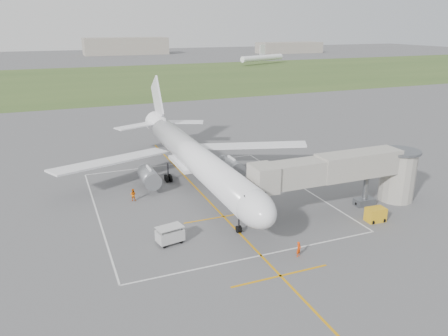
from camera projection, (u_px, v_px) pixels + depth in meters
name	position (u px, v px, depth m)	size (l,w,h in m)	color
ground	(197.00, 189.00, 61.29)	(700.00, 700.00, 0.00)	#565658
grass_strip	(93.00, 81.00, 175.56)	(700.00, 120.00, 0.02)	#3C5625
apron_markings	(211.00, 204.00, 56.17)	(28.20, 60.00, 0.01)	#CC880C
airliner	(195.00, 157.00, 60.56)	(38.93, 46.75, 13.52)	white
jet_bridge	(353.00, 172.00, 53.53)	(23.40, 5.00, 7.20)	#A09A91
gpu_unit	(376.00, 215.00, 51.05)	(2.29, 1.68, 1.66)	gold
baggage_cart	(170.00, 235.00, 45.84)	(3.00, 2.13, 1.91)	silver
ramp_worker_nose	(299.00, 249.00, 43.33)	(0.58, 0.38, 1.58)	#EC3E07
ramp_worker_wing	(133.00, 195.00, 56.98)	(0.80, 0.62, 1.65)	#DB6306
distant_hangars	(44.00, 50.00, 287.01)	(345.00, 49.00, 12.00)	gray
distant_aircraft	(105.00, 63.00, 210.19)	(192.24, 32.14, 8.85)	white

